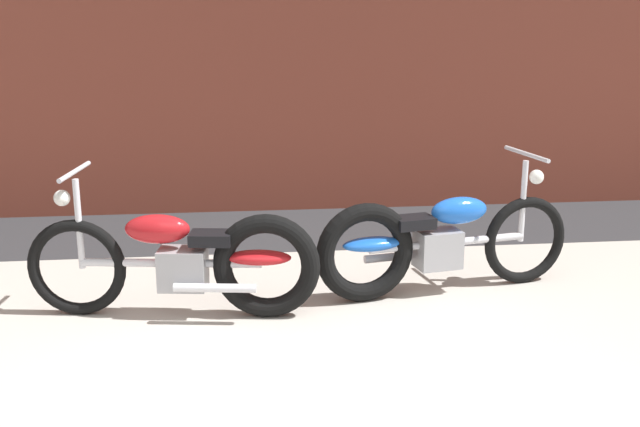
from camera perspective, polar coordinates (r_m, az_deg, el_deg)
name	(u,v)px	position (r m, az deg, el deg)	size (l,w,h in m)	color
sidewalk_slab	(273,336)	(5.12, -3.47, -8.90)	(36.00, 3.50, 0.01)	#B2ADA3
motorcycle_red	(194,261)	(5.35, -9.21, -3.44)	(2.00, 0.64, 1.03)	black
motorcycle_blue	(428,242)	(5.75, 7.92, -2.09)	(1.99, 0.66, 1.03)	black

